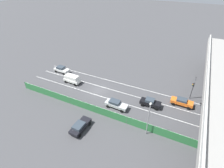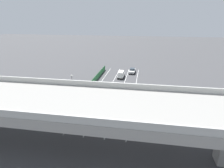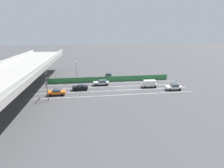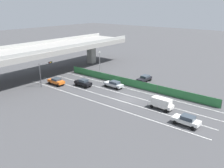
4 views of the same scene
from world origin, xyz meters
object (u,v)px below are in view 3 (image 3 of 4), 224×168
(car_sedan_black, at_px, (80,87))
(car_taxi_orange, at_px, (57,92))
(parked_sedan_dark, at_px, (109,75))
(traffic_light, at_px, (48,83))
(car_hatchback_white, at_px, (174,87))
(traffic_cone, at_px, (100,82))
(street_lamp, at_px, (76,70))
(car_sedan_silver, at_px, (102,82))
(car_van_white, at_px, (150,83))

(car_sedan_black, height_order, car_taxi_orange, car_sedan_black)
(parked_sedan_dark, xyz_separation_m, traffic_light, (-17.04, 16.45, 3.09))
(car_hatchback_white, xyz_separation_m, traffic_cone, (9.44, 20.20, -0.59))
(street_lamp, bearing_deg, traffic_cone, -99.70)
(car_sedan_black, relative_size, car_sedan_silver, 0.90)
(car_sedan_black, height_order, traffic_cone, car_sedan_black)
(car_taxi_orange, xyz_separation_m, parked_sedan_dark, (14.98, -15.12, -0.02))
(car_van_white, height_order, parked_sedan_dark, car_van_white)
(street_lamp, bearing_deg, car_taxi_orange, 157.76)
(car_sedan_black, distance_m, traffic_light, 9.35)
(car_taxi_orange, height_order, car_hatchback_white, car_hatchback_white)
(car_van_white, distance_m, parked_sedan_dark, 16.00)
(car_sedan_black, relative_size, parked_sedan_dark, 0.95)
(car_sedan_silver, relative_size, traffic_light, 0.85)
(car_hatchback_white, bearing_deg, car_van_white, 62.46)
(car_sedan_silver, xyz_separation_m, traffic_cone, (2.63, 0.35, -0.56))
(car_van_white, xyz_separation_m, car_hatchback_white, (-3.13, -6.00, -0.26))
(car_van_white, relative_size, street_lamp, 0.64)
(car_taxi_orange, height_order, car_van_white, car_van_white)
(car_taxi_orange, bearing_deg, traffic_light, 147.23)
(car_sedan_black, bearing_deg, traffic_cone, -42.93)
(car_sedan_black, height_order, traffic_light, traffic_light)
(street_lamp, relative_size, traffic_cone, 9.58)
(traffic_cone, bearing_deg, car_hatchback_white, -115.05)
(car_sedan_black, bearing_deg, car_sedan_silver, -59.62)
(car_taxi_orange, distance_m, car_van_white, 26.02)
(car_sedan_silver, relative_size, parked_sedan_dark, 1.05)
(car_van_white, bearing_deg, parked_sedan_dark, 42.02)
(car_sedan_black, height_order, car_hatchback_white, car_sedan_black)
(traffic_light, bearing_deg, car_sedan_silver, -56.46)
(car_sedan_black, bearing_deg, car_hatchback_white, -96.99)
(car_hatchback_white, relative_size, parked_sedan_dark, 0.96)
(car_van_white, distance_m, traffic_light, 27.78)
(car_van_white, bearing_deg, car_hatchback_white, -117.54)
(car_taxi_orange, relative_size, car_hatchback_white, 1.03)
(car_hatchback_white, height_order, street_lamp, street_lamp)
(street_lamp, height_order, traffic_cone, street_lamp)
(car_sedan_silver, bearing_deg, parked_sedan_dark, -20.89)
(car_sedan_silver, xyz_separation_m, traffic_light, (-8.83, 13.32, 3.06))
(car_sedan_black, distance_m, car_sedan_silver, 7.16)
(parked_sedan_dark, bearing_deg, car_van_white, -137.98)
(traffic_light, relative_size, street_lamp, 0.82)
(traffic_light, relative_size, traffic_cone, 7.86)
(parked_sedan_dark, xyz_separation_m, traffic_cone, (-5.57, 3.49, -0.53))
(parked_sedan_dark, relative_size, traffic_light, 0.81)
(car_taxi_orange, bearing_deg, car_hatchback_white, -90.07)
(car_sedan_black, relative_size, traffic_light, 0.76)
(car_van_white, bearing_deg, car_sedan_silver, 75.12)
(car_sedan_black, xyz_separation_m, street_lamp, (7.50, 1.46, 3.25))
(car_taxi_orange, height_order, car_sedan_silver, car_sedan_silver)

